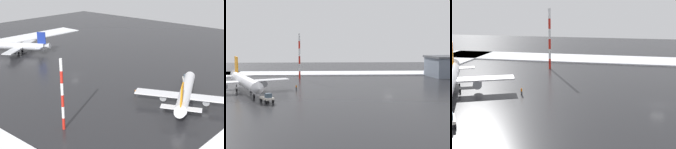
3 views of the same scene
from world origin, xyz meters
TOP-DOWN VIEW (x-y plane):
  - ground_plane at (0.00, 0.00)m, footprint 240.00×240.00m
  - airplane_foreground_jet at (44.20, 2.87)m, footprint 27.69×32.60m
  - airplane_far_rear at (-42.77, 3.24)m, footprint 29.90×25.65m
  - pushback_tug at (34.89, 19.37)m, footprint 4.30×5.07m
  - ground_crew_by_nose_gear at (29.13, -1.36)m, footprint 0.36×0.36m
  - ground_crew_mid_apron at (49.09, 8.41)m, footprint 0.36×0.36m
  - antenna_mast at (30.12, -31.35)m, footprint 0.70×0.70m

SIDE VIEW (x-z plane):
  - ground_plane at x=0.00m, z-range 0.00..0.00m
  - ground_crew_by_nose_gear at x=29.13m, z-range 0.12..1.83m
  - ground_crew_mid_apron at x=49.09m, z-range 0.12..1.83m
  - pushback_tug at x=34.89m, z-range 0.03..2.53m
  - airplane_far_rear at x=-42.77m, z-range -1.69..8.30m
  - airplane_foreground_jet at x=44.20m, z-range -1.74..8.54m
  - antenna_mast at x=30.12m, z-range 0.00..18.16m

